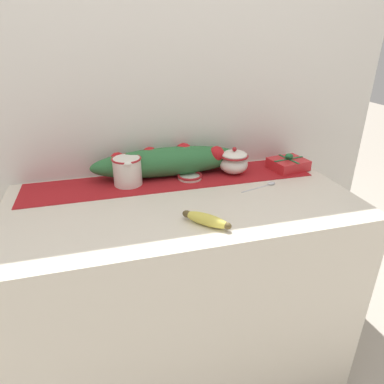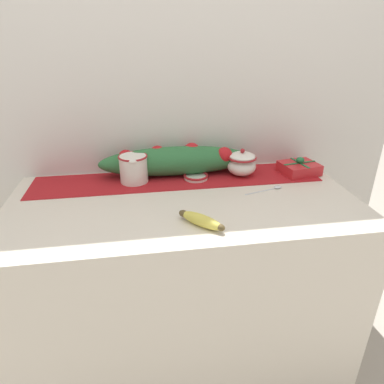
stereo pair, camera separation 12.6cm
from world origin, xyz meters
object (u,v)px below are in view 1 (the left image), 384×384
small_dish (190,176)px  sugar_bowl (234,162)px  banana (206,220)px  gift_box (288,164)px  spoon (269,184)px  cream_pitcher (127,170)px

small_dish → sugar_bowl: bearing=3.2°
small_dish → banana: 0.40m
banana → gift_box: 0.65m
banana → gift_box: (0.52, 0.39, 0.01)m
small_dish → banana: size_ratio=0.72×
spoon → gift_box: 0.22m
spoon → gift_box: (0.17, 0.14, 0.02)m
sugar_bowl → banana: (-0.26, -0.41, -0.04)m
sugar_bowl → small_dish: bearing=-176.8°
sugar_bowl → banana: sugar_bowl is taller
cream_pitcher → sugar_bowl: (0.47, -0.00, -0.01)m
spoon → gift_box: gift_box is taller
gift_box → cream_pitcher: bearing=178.5°
sugar_bowl → small_dish: 0.21m
cream_pitcher → banana: size_ratio=0.96×
sugar_bowl → small_dish: size_ratio=1.18×
cream_pitcher → small_dish: 0.27m
cream_pitcher → spoon: bearing=-15.9°
small_dish → gift_box: size_ratio=0.61×
cream_pitcher → spoon: cream_pitcher is taller
cream_pitcher → sugar_bowl: sugar_bowl is taller
small_dish → banana: bearing=-97.2°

